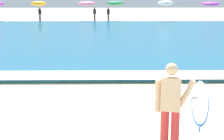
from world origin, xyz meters
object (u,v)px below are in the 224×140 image
(beachgoer_near_row_left, at_px, (40,14))
(beachgoer_near_row_mid, at_px, (108,14))
(beach_umbrella_5, at_px, (210,4))
(beachgoer_near_row_right, at_px, (95,14))
(beach_umbrella_3, at_px, (115,3))
(beach_umbrella_2, at_px, (86,3))
(beach_umbrella_1, at_px, (39,4))
(surfer_with_board, at_px, (185,103))
(beach_umbrella_4, at_px, (165,3))

(beachgoer_near_row_left, xyz_separation_m, beachgoer_near_row_mid, (7.56, -0.02, 0.00))
(beach_umbrella_5, distance_m, beachgoer_near_row_left, 19.07)
(beachgoer_near_row_right, bearing_deg, beach_umbrella_3, 31.05)
(beach_umbrella_5, xyz_separation_m, beachgoer_near_row_mid, (-11.48, -0.64, -1.10))
(beach_umbrella_2, xyz_separation_m, beach_umbrella_3, (3.27, -0.05, -0.01))
(beachgoer_near_row_mid, bearing_deg, beachgoer_near_row_right, 170.11)
(beach_umbrella_1, distance_m, beach_umbrella_3, 8.71)
(beach_umbrella_1, relative_size, beachgoer_near_row_mid, 1.44)
(beach_umbrella_5, relative_size, beachgoer_near_row_right, 1.41)
(surfer_with_board, relative_size, beach_umbrella_3, 1.22)
(beach_umbrella_2, bearing_deg, beachgoer_near_row_left, -161.61)
(beach_umbrella_1, bearing_deg, beachgoer_near_row_left, -75.87)
(surfer_with_board, bearing_deg, beach_umbrella_1, 104.06)
(beach_umbrella_3, xyz_separation_m, beachgoer_near_row_left, (-8.34, -1.64, -1.13))
(surfer_with_board, height_order, beach_umbrella_5, beach_umbrella_5)
(surfer_with_board, height_order, beachgoer_near_row_right, surfer_with_board)
(surfer_with_board, relative_size, beach_umbrella_4, 1.20)
(surfer_with_board, xyz_separation_m, beachgoer_near_row_left, (-8.74, 34.88, -0.19))
(beach_umbrella_4, relative_size, beachgoer_near_row_mid, 1.47)
(beach_umbrella_4, height_order, beachgoer_near_row_mid, beach_umbrella_4)
(surfer_with_board, relative_size, beachgoer_near_row_left, 1.77)
(surfer_with_board, relative_size, beachgoer_near_row_right, 1.77)
(beach_umbrella_4, bearing_deg, beach_umbrella_5, 9.16)
(beach_umbrella_3, xyz_separation_m, beachgoer_near_row_right, (-2.31, -1.39, -1.13))
(beachgoer_near_row_mid, bearing_deg, beachgoer_near_row_left, 179.86)
(beach_umbrella_4, bearing_deg, beachgoer_near_row_left, 179.11)
(beach_umbrella_5, height_order, beachgoer_near_row_left, beach_umbrella_5)
(beach_umbrella_1, height_order, beach_umbrella_4, beach_umbrella_4)
(surfer_with_board, xyz_separation_m, beach_umbrella_3, (-0.39, 36.51, 0.94))
(beachgoer_near_row_left, bearing_deg, beachgoer_near_row_mid, -0.14)
(beach_umbrella_4, distance_m, beachgoer_near_row_right, 7.91)
(beach_umbrella_4, height_order, beach_umbrella_5, beach_umbrella_4)
(beach_umbrella_2, height_order, beachgoer_near_row_mid, beach_umbrella_2)
(beach_umbrella_1, bearing_deg, beachgoer_near_row_right, -10.84)
(beach_umbrella_2, bearing_deg, beach_umbrella_4, -12.24)
(beach_umbrella_2, height_order, beachgoer_near_row_left, beach_umbrella_2)
(beach_umbrella_4, relative_size, beachgoer_near_row_right, 1.47)
(beachgoer_near_row_mid, bearing_deg, beach_umbrella_1, 169.34)
(beach_umbrella_4, bearing_deg, beachgoer_near_row_right, 176.60)
(beach_umbrella_1, xyz_separation_m, beach_umbrella_4, (14.21, -1.69, 0.10))
(surfer_with_board, xyz_separation_m, beachgoer_near_row_mid, (-1.18, 34.86, -0.19))
(beach_umbrella_4, height_order, beachgoer_near_row_left, beach_umbrella_4)
(beach_umbrella_5, bearing_deg, beach_umbrella_1, 177.49)
(beach_umbrella_1, height_order, beach_umbrella_5, beach_umbrella_1)
(beachgoer_near_row_left, bearing_deg, surfer_with_board, -75.94)
(surfer_with_board, bearing_deg, beachgoer_near_row_left, 104.06)
(beach_umbrella_3, bearing_deg, beachgoer_near_row_left, -168.91)
(beach_umbrella_3, bearing_deg, beach_umbrella_1, -178.94)
(beach_umbrella_2, bearing_deg, beach_umbrella_5, -4.35)
(beach_umbrella_4, xyz_separation_m, beachgoer_near_row_mid, (-6.28, 0.20, -1.21))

